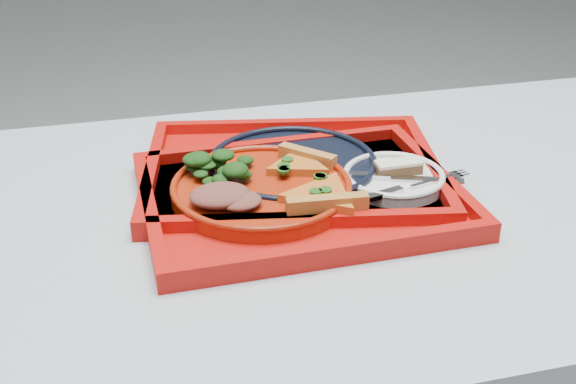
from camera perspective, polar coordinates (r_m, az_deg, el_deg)
The scene contains 13 objects.
table at distance 1.10m, azimuth 4.22°, elevation -4.00°, with size 1.60×0.80×0.75m.
tray_main at distance 1.05m, azimuth 0.95°, elevation -0.60°, with size 0.45×0.35×0.01m, color #B10E09.
tray_far at distance 1.12m, azimuth 0.34°, elevation 1.34°, with size 0.45×0.35×0.01m, color #B10E09.
dinner_plate at distance 1.04m, azimuth -2.11°, elevation 0.03°, with size 0.26×0.26×0.02m, color #9D220A.
side_plate at distance 1.09m, azimuth 8.35°, elevation 0.91°, with size 0.15×0.15×0.01m, color white.
navy_plate at distance 1.12m, azimuth 0.34°, elevation 1.98°, with size 0.26×0.26×0.02m, color black.
pizza_slice_a at distance 1.00m, azimuth 2.74°, elevation -0.03°, with size 0.13×0.11×0.02m, color orange, non-canonical shape.
pizza_slice_b at distance 1.08m, azimuth 0.80°, elevation 2.34°, with size 0.11×0.09×0.02m, color orange, non-canonical shape.
salad_heap at distance 1.06m, azimuth -5.25°, elevation 2.31°, with size 0.09×0.08×0.04m, color black.
meat_portion at distance 0.99m, azimuth -5.39°, elevation -0.27°, with size 0.09×0.07×0.03m, color brown.
dessert_bar at distance 1.09m, azimuth 8.71°, elevation 1.95°, with size 0.07×0.03×0.02m.
knife at distance 1.08m, azimuth 8.89°, elevation 1.17°, with size 0.18×0.02×0.01m, color silver.
fork at distance 1.05m, azimuth 9.60°, elevation 0.41°, with size 0.18×0.02×0.01m, color silver.
Camera 1 is at (-0.31, -0.89, 1.26)m, focal length 45.00 mm.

